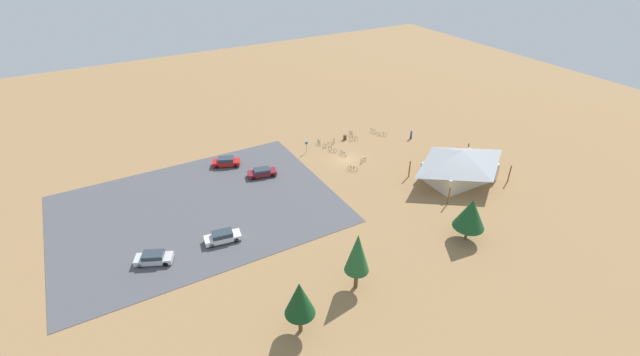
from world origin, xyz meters
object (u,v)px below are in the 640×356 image
lot_sign (306,146)px  car_maroon_far_end (262,172)px  bicycle_white_yard_left (373,131)px  bicycle_red_lone_east (334,141)px  car_white_mid_lot (223,237)px  pine_far_east (357,253)px  car_red_front_row (226,162)px  bicycle_purple_yard_right (351,133)px  bicycle_green_trailside (319,142)px  bicycle_orange_yard_center (353,139)px  pine_west (471,214)px  trash_bin (345,137)px  bicycle_orange_front_row (327,145)px  bicycle_silver_lone_west (332,150)px  bicycle_yellow_near_sign (382,134)px  bicycle_green_near_porch (363,161)px  pine_east (300,299)px  bicycle_blue_yard_front (457,150)px  bicycle_teal_back_row (343,153)px  bicycle_black_edge_north (353,169)px  bike_pavilion (461,163)px  visitor_at_bikes (411,134)px  car_silver_inner_stall (154,258)px

lot_sign → car_maroon_far_end: bearing=20.0°
lot_sign → bicycle_white_yard_left: 15.13m
bicycle_white_yard_left → bicycle_red_lone_east: (8.86, 0.02, 0.00)m
car_white_mid_lot → bicycle_white_yard_left: bearing=-154.2°
pine_far_east → car_red_front_row: (3.42, -33.77, -4.17)m
bicycle_purple_yard_right → bicycle_green_trailside: bicycle_green_trailside is taller
bicycle_orange_yard_center → car_red_front_row: 23.78m
pine_west → bicycle_green_trailside: pine_west is taller
trash_bin → lot_sign: 8.81m
trash_bin → bicycle_orange_front_row: 4.55m
bicycle_silver_lone_west → bicycle_red_lone_east: bearing=-125.4°
bicycle_purple_yard_right → bicycle_white_yard_left: bearing=165.6°
trash_bin → car_maroon_far_end: (18.65, 4.76, 0.26)m
bicycle_white_yard_left → bicycle_yellow_near_sign: size_ratio=1.36×
bicycle_purple_yard_right → bicycle_white_yard_left: size_ratio=1.00×
lot_sign → pine_far_east: size_ratio=0.30×
bicycle_green_near_porch → bicycle_green_trailside: size_ratio=0.99×
pine_west → pine_east: bearing=5.7°
pine_east → car_white_mid_lot: pine_east is taller
bicycle_orange_front_row → bicycle_blue_yard_front: bicycle_orange_front_row is taller
bicycle_teal_back_row → car_maroon_far_end: size_ratio=0.37×
trash_bin → pine_west: (1.96, 32.29, 3.53)m
lot_sign → bicycle_green_near_porch: (-6.64, 7.86, -1.03)m
bicycle_black_edge_north → car_maroon_far_end: car_maroon_far_end is taller
trash_bin → bicycle_purple_yard_right: 2.24m
bike_pavilion → car_red_front_row: (30.48, -22.13, -2.12)m
pine_east → bicycle_green_trailside: size_ratio=3.85×
bicycle_blue_yard_front → bicycle_green_trailside: (19.86, -14.59, 0.01)m
pine_far_east → bicycle_blue_yard_front: size_ratio=5.41×
pine_west → bicycle_green_near_porch: pine_west is taller
bicycle_orange_front_row → bicycle_orange_yard_center: (-5.59, 0.15, -0.02)m
bicycle_red_lone_east → bicycle_orange_yard_center: (-3.63, 0.99, -0.01)m
bicycle_white_yard_left → visitor_at_bikes: 7.23m
bicycle_teal_back_row → car_white_mid_lot: (25.82, 12.29, 0.37)m
trash_bin → bicycle_blue_yard_front: bearing=136.5°
bicycle_white_yard_left → car_red_front_row: 28.92m
bicycle_green_trailside → bicycle_orange_yard_center: bearing=164.0°
lot_sign → car_red_front_row: size_ratio=0.46×
car_red_front_row → bike_pavilion: bearing=144.0°
bike_pavilion → bicycle_green_trailside: (13.16, -21.51, -2.50)m
bicycle_green_near_porch → car_white_mid_lot: size_ratio=0.35×
bicycle_orange_front_row → bicycle_orange_yard_center: bicycle_orange_front_row is taller
trash_bin → bicycle_black_edge_north: 11.55m
bicycle_orange_front_row → car_white_mid_lot: size_ratio=0.38×
car_white_mid_lot → pine_east: bearing=97.2°
bicycle_white_yard_left → car_silver_inner_stall: bearing=21.1°
pine_west → car_maroon_far_end: 32.36m
bicycle_red_lone_east → bicycle_blue_yard_front: bicycle_blue_yard_front is taller
bicycle_white_yard_left → pine_far_east: bearing=51.8°
car_white_mid_lot → car_silver_inner_stall: car_white_mid_lot is taller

